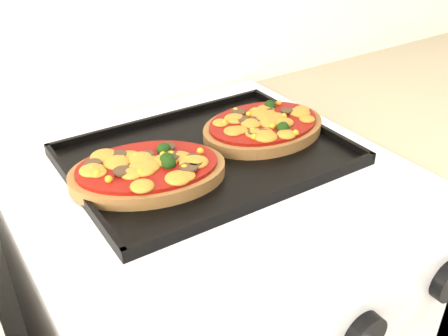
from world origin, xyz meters
TOP-DOWN VIEW (x-y plane):
  - control_panel at (0.05, 1.39)m, footprint 0.60×0.02m
  - knob_center at (0.06, 1.37)m, footprint 0.06×0.02m
  - baking_tray at (0.07, 1.74)m, footprint 0.44×0.33m
  - pizza_left at (-0.05, 1.72)m, footprint 0.28×0.23m
  - pizza_right at (0.19, 1.75)m, footprint 0.23×0.17m

SIDE VIEW (x-z plane):
  - control_panel at x=0.05m, z-range 0.81..0.90m
  - knob_center at x=0.06m, z-range 0.83..0.88m
  - baking_tray at x=0.07m, z-range 0.91..0.93m
  - pizza_right at x=0.19m, z-range 0.92..0.95m
  - pizza_left at x=-0.05m, z-range 0.92..0.95m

